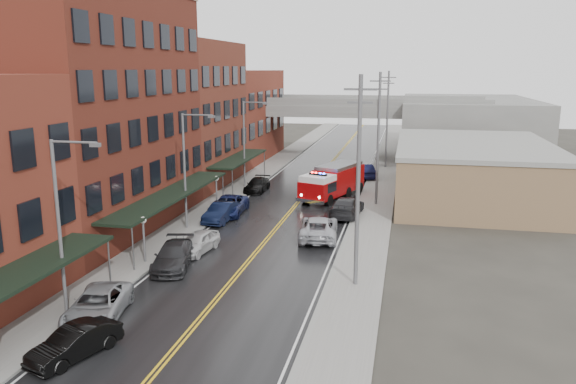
{
  "coord_description": "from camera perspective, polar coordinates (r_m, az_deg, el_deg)",
  "views": [
    {
      "loc": [
        9.78,
        -15.58,
        12.31
      ],
      "look_at": [
        0.96,
        25.55,
        3.0
      ],
      "focal_mm": 35.0,
      "sensor_mm": 36.0,
      "label": 1
    }
  ],
  "objects": [
    {
      "name": "curb_right",
      "position": [
        47.38,
        6.69,
        -2.57
      ],
      "size": [
        0.3,
        160.0,
        0.15
      ],
      "primitive_type": "cube",
      "color": "gray",
      "rests_on": "ground"
    },
    {
      "name": "parked_car_left_6",
      "position": [
        48.35,
        -6.07,
        -1.38
      ],
      "size": [
        2.92,
        5.79,
        1.57
      ],
      "primitive_type": "imported",
      "rotation": [
        0.0,
        0.0,
        0.06
      ],
      "color": "#121944",
      "rests_on": "ground"
    },
    {
      "name": "brick_building_far",
      "position": [
        77.38,
        -5.35,
        7.75
      ],
      "size": [
        9.0,
        20.0,
        12.0
      ],
      "primitive_type": "cube",
      "color": "maroon",
      "rests_on": "ground"
    },
    {
      "name": "parked_car_right_1",
      "position": [
        47.79,
        6.0,
        -1.49
      ],
      "size": [
        2.7,
        5.84,
        1.65
      ],
      "primitive_type": "imported",
      "rotation": [
        0.0,
        0.0,
        3.07
      ],
      "color": "#242427",
      "rests_on": "ground"
    },
    {
      "name": "parked_car_right_0",
      "position": [
        41.48,
        3.13,
        -3.63
      ],
      "size": [
        3.32,
        6.11,
        1.63
      ],
      "primitive_type": "imported",
      "rotation": [
        0.0,
        0.0,
        3.25
      ],
      "color": "#ACADB4",
      "rests_on": "ground"
    },
    {
      "name": "globe_lamp_1",
      "position": [
        36.87,
        -14.48,
        -3.66
      ],
      "size": [
        0.44,
        0.44,
        3.12
      ],
      "color": "#59595B",
      "rests_on": "ground"
    },
    {
      "name": "parked_car_right_3",
      "position": [
        64.59,
        7.66,
        2.13
      ],
      "size": [
        3.27,
        5.37,
        1.67
      ],
      "primitive_type": "imported",
      "rotation": [
        0.0,
        0.0,
        3.46
      ],
      "color": "black",
      "rests_on": "ground"
    },
    {
      "name": "parked_car_left_3",
      "position": [
        36.2,
        -11.57,
        -6.39
      ],
      "size": [
        3.18,
        5.58,
        1.52
      ],
      "primitive_type": "imported",
      "rotation": [
        0.0,
        0.0,
        0.21
      ],
      "color": "#232426",
      "rests_on": "ground"
    },
    {
      "name": "fire_truck",
      "position": [
        54.07,
        4.53,
        1.14
      ],
      "size": [
        5.65,
        9.11,
        3.17
      ],
      "rotation": [
        0.0,
        0.0,
        -0.34
      ],
      "color": "#8F0608",
      "rests_on": "ground"
    },
    {
      "name": "parked_car_left_1",
      "position": [
        26.76,
        -20.84,
        -14.12
      ],
      "size": [
        2.81,
        4.47,
        1.39
      ],
      "primitive_type": "imported",
      "rotation": [
        0.0,
        0.0,
        -0.34
      ],
      "color": "black",
      "rests_on": "ground"
    },
    {
      "name": "utility_pole_0",
      "position": [
        31.28,
        7.14,
        1.31
      ],
      "size": [
        1.8,
        0.24,
        12.0
      ],
      "color": "#59595B",
      "rests_on": "ground"
    },
    {
      "name": "awning_2",
      "position": [
        59.42,
        -4.96,
        3.4
      ],
      "size": [
        2.6,
        13.0,
        3.09
      ],
      "color": "black",
      "rests_on": "ground"
    },
    {
      "name": "utility_pole_2",
      "position": [
        70.89,
        10.05,
        7.43
      ],
      "size": [
        1.8,
        0.24,
        12.0
      ],
      "color": "#59595B",
      "rests_on": "ground"
    },
    {
      "name": "sidewalk_left",
      "position": [
        50.19,
        -8.19,
        -1.76
      ],
      "size": [
        3.0,
        160.0,
        0.15
      ],
      "primitive_type": "cube",
      "color": "slate",
      "rests_on": "ground"
    },
    {
      "name": "tan_building",
      "position": [
        56.79,
        18.2,
        1.9
      ],
      "size": [
        14.0,
        22.0,
        5.0
      ],
      "primitive_type": "cube",
      "color": "#876749",
      "rests_on": "ground"
    },
    {
      "name": "curb_left",
      "position": [
        49.66,
        -6.4,
        -1.87
      ],
      "size": [
        0.3,
        160.0,
        0.15
      ],
      "primitive_type": "cube",
      "color": "gray",
      "rests_on": "ground"
    },
    {
      "name": "sidewalk_right",
      "position": [
        47.26,
        8.68,
        -2.67
      ],
      "size": [
        3.0,
        160.0,
        0.15
      ],
      "primitive_type": "cube",
      "color": "slate",
      "rests_on": "ground"
    },
    {
      "name": "street_lamp_1",
      "position": [
        43.41,
        -10.19,
        2.83
      ],
      "size": [
        2.64,
        0.22,
        9.0
      ],
      "color": "#59595B",
      "rests_on": "ground"
    },
    {
      "name": "right_far_block",
      "position": [
        86.38,
        17.61,
        6.38
      ],
      "size": [
        18.0,
        30.0,
        8.0
      ],
      "primitive_type": "cube",
      "color": "slate",
      "rests_on": "ground"
    },
    {
      "name": "utility_pole_1",
      "position": [
        51.01,
        9.16,
        5.56
      ],
      "size": [
        1.8,
        0.24,
        12.0
      ],
      "color": "#59595B",
      "rests_on": "ground"
    },
    {
      "name": "parked_car_left_7",
      "position": [
        57.15,
        -3.15,
        0.72
      ],
      "size": [
        1.94,
        4.69,
        1.36
      ],
      "primitive_type": "imported",
      "rotation": [
        0.0,
        0.0,
        -0.01
      ],
      "color": "black",
      "rests_on": "ground"
    },
    {
      "name": "parked_car_left_2",
      "position": [
        30.11,
        -18.78,
        -10.83
      ],
      "size": [
        3.52,
        5.72,
        1.48
      ],
      "primitive_type": "imported",
      "rotation": [
        0.0,
        0.0,
        0.21
      ],
      "color": "gray",
      "rests_on": "ground"
    },
    {
      "name": "awning_1",
      "position": [
        43.29,
        -11.73,
        -0.22
      ],
      "size": [
        2.6,
        18.0,
        3.09
      ],
      "color": "black",
      "rests_on": "ground"
    },
    {
      "name": "road",
      "position": [
        48.22,
        -0.01,
        -2.3
      ],
      "size": [
        11.0,
        160.0,
        0.02
      ],
      "primitive_type": "cube",
      "color": "black",
      "rests_on": "ground"
    },
    {
      "name": "parked_car_left_5",
      "position": [
        46.23,
        -6.76,
        -2.06
      ],
      "size": [
        2.02,
        4.84,
        1.56
      ],
      "primitive_type": "imported",
      "rotation": [
        0.0,
        0.0,
        -0.08
      ],
      "color": "black",
      "rests_on": "ground"
    },
    {
      "name": "brick_building_b",
      "position": [
        45.08,
        -18.91,
        7.6
      ],
      "size": [
        9.0,
        20.0,
        18.0
      ],
      "primitive_type": "cube",
      "color": "#512215",
      "rests_on": "ground"
    },
    {
      "name": "brick_building_c",
      "position": [
        60.84,
        -10.33,
        7.74
      ],
      "size": [
        9.0,
        15.0,
        15.0
      ],
      "primitive_type": "cube",
      "color": "maroon",
      "rests_on": "ground"
    },
    {
      "name": "overpass",
      "position": [
        78.45,
        4.94,
        7.81
      ],
      "size": [
        40.0,
        10.0,
        7.5
      ],
      "color": "slate",
      "rests_on": "ground"
    },
    {
      "name": "street_lamp_0",
      "position": [
        29.56,
        -21.92,
        -2.39
      ],
      "size": [
        2.64,
        0.22,
        9.0
      ],
      "color": "#59595B",
      "rests_on": "ground"
    },
    {
      "name": "parked_car_right_2",
      "position": [
        59.96,
        5.95,
        1.29
      ],
      "size": [
        2.75,
        4.65,
        1.48
      ],
      "primitive_type": "imported",
      "rotation": [
        0.0,
        0.0,
        2.9
      ],
      "color": "white",
      "rests_on": "ground"
    },
    {
      "name": "globe_lamp_2",
      "position": [
        49.39,
        -7.29,
        0.7
      ],
      "size": [
        0.44,
        0.44,
        3.12
      ],
      "color": "#59595B",
      "rests_on": "ground"
    },
    {
      "name": "street_lamp_2",
      "position": [
        58.37,
        -4.26,
        5.43
      ],
      "size": [
        2.64,
        0.22,
        9.0
      ],
      "color": "#59595B",
      "rests_on": "ground"
    },
    {
      "name": "parked_car_left_4",
      "position": [
        38.82,
        -9.18,
        -5.05
      ],
      "size": [
        2.24,
        4.42,
        1.44
      ],
      "primitive_type": "imported",
      "rotation": [
        0.0,
        0.0,
        -0.13
      ],
      "color": "#BCBCBC",
      "rests_on": "ground"
    }
  ]
}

